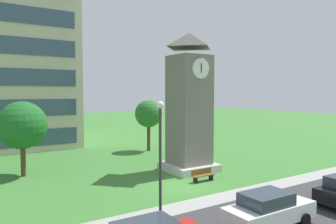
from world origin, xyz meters
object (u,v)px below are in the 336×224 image
at_px(tree_near_tower, 149,114).
at_px(street_lamp, 160,149).
at_px(clock_tower, 189,109).
at_px(park_bench, 203,175).
at_px(parked_car_white, 269,209).
at_px(tree_streetside, 22,125).

bearing_deg(tree_near_tower, street_lamp, -117.53).
height_order(clock_tower, park_bench, clock_tower).
relative_size(clock_tower, tree_near_tower, 2.00).
bearing_deg(parked_car_white, clock_tower, 72.85).
bearing_deg(street_lamp, tree_streetside, 107.22).
bearing_deg(park_bench, street_lamp, -143.29).
height_order(street_lamp, parked_car_white, street_lamp).
height_order(tree_streetside, tree_near_tower, tree_streetside).
relative_size(park_bench, parked_car_white, 0.38).
bearing_deg(tree_streetside, street_lamp, -72.78).
height_order(clock_tower, tree_streetside, clock_tower).
height_order(tree_streetside, parked_car_white, tree_streetside).
bearing_deg(tree_streetside, tree_near_tower, 17.41).
xyz_separation_m(park_bench, street_lamp, (-6.56, -4.89, 3.26)).
bearing_deg(clock_tower, street_lamp, -133.54).
relative_size(park_bench, street_lamp, 0.30).
bearing_deg(clock_tower, park_bench, -108.95).
bearing_deg(street_lamp, tree_near_tower, 62.47).
bearing_deg(tree_near_tower, clock_tower, -99.07).
xyz_separation_m(clock_tower, street_lamp, (-7.64, -8.04, -1.32)).
relative_size(clock_tower, parked_car_white, 2.39).
relative_size(street_lamp, tree_streetside, 1.04).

